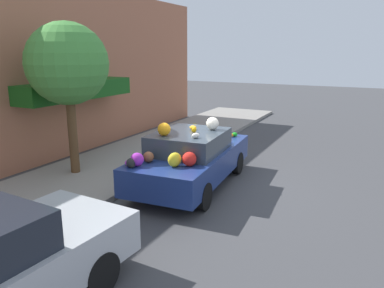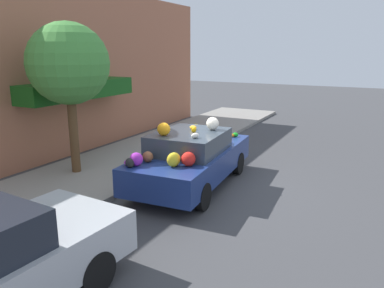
{
  "view_description": "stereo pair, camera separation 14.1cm",
  "coord_description": "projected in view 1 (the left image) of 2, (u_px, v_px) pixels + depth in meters",
  "views": [
    {
      "loc": [
        -8.15,
        -4.15,
        3.39
      ],
      "look_at": [
        0.0,
        -0.02,
        1.09
      ],
      "focal_mm": 35.0,
      "sensor_mm": 36.0,
      "label": 1
    },
    {
      "loc": [
        -8.09,
        -4.27,
        3.39
      ],
      "look_at": [
        0.0,
        -0.02,
        1.09
      ],
      "focal_mm": 35.0,
      "sensor_mm": 36.0,
      "label": 2
    }
  ],
  "objects": [
    {
      "name": "building_facade",
      "position": [
        46.0,
        74.0,
        11.23
      ],
      "size": [
        18.0,
        1.2,
        5.44
      ],
      "color": "#B26B4C",
      "rests_on": "ground"
    },
    {
      "name": "art_car",
      "position": [
        191.0,
        157.0,
        9.46
      ],
      "size": [
        4.44,
        2.13,
        1.75
      ],
      "rotation": [
        0.0,
        0.0,
        0.08
      ],
      "color": "navy",
      "rests_on": "ground"
    },
    {
      "name": "street_tree",
      "position": [
        67.0,
        65.0,
        9.6
      ],
      "size": [
        2.13,
        2.13,
        3.98
      ],
      "color": "brown",
      "rests_on": "sidewalk_curb"
    },
    {
      "name": "fire_hydrant",
      "position": [
        149.0,
        153.0,
        10.94
      ],
      "size": [
        0.2,
        0.2,
        0.7
      ],
      "color": "#B2B2B7",
      "rests_on": "sidewalk_curb"
    },
    {
      "name": "sidewalk_curb",
      "position": [
        109.0,
        168.0,
        10.86
      ],
      "size": [
        24.0,
        3.2,
        0.13
      ],
      "color": "gray",
      "rests_on": "ground"
    },
    {
      "name": "ground_plane",
      "position": [
        191.0,
        185.0,
        9.7
      ],
      "size": [
        60.0,
        60.0,
        0.0
      ],
      "primitive_type": "plane",
      "color": "#424244"
    }
  ]
}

